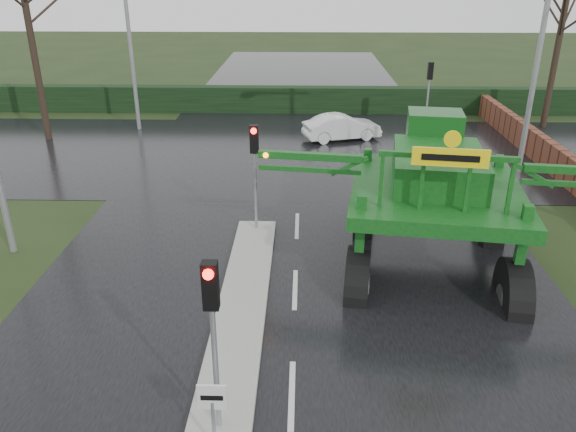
{
  "coord_description": "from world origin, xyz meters",
  "views": [
    {
      "loc": [
        0.17,
        -8.77,
        7.77
      ],
      "look_at": [
        -0.19,
        4.3,
        2.0
      ],
      "focal_mm": 35.0,
      "sensor_mm": 36.0,
      "label": 1
    }
  ],
  "objects_px": {
    "traffic_signal_mid": "(255,155)",
    "white_sedan": "(341,140)",
    "traffic_signal_near": "(212,313)",
    "traffic_signal_far": "(429,81)",
    "street_light_right": "(535,25)",
    "crop_sprayer": "(363,192)",
    "street_light_left_far": "(133,9)",
    "keep_left_sign": "(213,406)"
  },
  "relations": [
    {
      "from": "street_light_left_far",
      "to": "traffic_signal_far",
      "type": "bearing_deg",
      "value": 0.03
    },
    {
      "from": "keep_left_sign",
      "to": "street_light_right",
      "type": "distance_m",
      "value": 17.23
    },
    {
      "from": "crop_sprayer",
      "to": "white_sedan",
      "type": "xyz_separation_m",
      "value": [
        0.37,
        13.8,
        -2.61
      ]
    },
    {
      "from": "traffic_signal_mid",
      "to": "white_sedan",
      "type": "relative_size",
      "value": 0.93
    },
    {
      "from": "traffic_signal_mid",
      "to": "street_light_left_far",
      "type": "relative_size",
      "value": 0.35
    },
    {
      "from": "traffic_signal_near",
      "to": "traffic_signal_far",
      "type": "xyz_separation_m",
      "value": [
        7.8,
        21.02,
        0.0
      ]
    },
    {
      "from": "traffic_signal_mid",
      "to": "white_sedan",
      "type": "xyz_separation_m",
      "value": [
        3.37,
        10.78,
        -2.59
      ]
    },
    {
      "from": "keep_left_sign",
      "to": "street_light_right",
      "type": "height_order",
      "value": "street_light_right"
    },
    {
      "from": "traffic_signal_near",
      "to": "traffic_signal_far",
      "type": "height_order",
      "value": "same"
    },
    {
      "from": "traffic_signal_mid",
      "to": "white_sedan",
      "type": "height_order",
      "value": "traffic_signal_mid"
    },
    {
      "from": "traffic_signal_mid",
      "to": "crop_sprayer",
      "type": "distance_m",
      "value": 4.25
    },
    {
      "from": "traffic_signal_far",
      "to": "street_light_right",
      "type": "bearing_deg",
      "value": 101.95
    },
    {
      "from": "traffic_signal_far",
      "to": "street_light_right",
      "type": "xyz_separation_m",
      "value": [
        1.69,
        -8.01,
        3.4
      ]
    },
    {
      "from": "traffic_signal_mid",
      "to": "traffic_signal_far",
      "type": "distance_m",
      "value": 14.75
    },
    {
      "from": "crop_sprayer",
      "to": "white_sedan",
      "type": "bearing_deg",
      "value": 96.47
    },
    {
      "from": "traffic_signal_near",
      "to": "street_light_right",
      "type": "bearing_deg",
      "value": 53.87
    },
    {
      "from": "keep_left_sign",
      "to": "white_sedan",
      "type": "height_order",
      "value": "keep_left_sign"
    },
    {
      "from": "traffic_signal_near",
      "to": "white_sedan",
      "type": "relative_size",
      "value": 0.93
    },
    {
      "from": "traffic_signal_far",
      "to": "crop_sprayer",
      "type": "relative_size",
      "value": 0.36
    },
    {
      "from": "street_light_right",
      "to": "street_light_left_far",
      "type": "xyz_separation_m",
      "value": [
        -16.39,
        8.0,
        0.0
      ]
    },
    {
      "from": "street_light_right",
      "to": "white_sedan",
      "type": "relative_size",
      "value": 2.65
    },
    {
      "from": "street_light_right",
      "to": "crop_sprayer",
      "type": "bearing_deg",
      "value": -130.82
    },
    {
      "from": "street_light_right",
      "to": "traffic_signal_near",
      "type": "bearing_deg",
      "value": -126.13
    },
    {
      "from": "traffic_signal_mid",
      "to": "street_light_right",
      "type": "relative_size",
      "value": 0.35
    },
    {
      "from": "keep_left_sign",
      "to": "traffic_signal_far",
      "type": "height_order",
      "value": "traffic_signal_far"
    },
    {
      "from": "traffic_signal_mid",
      "to": "traffic_signal_far",
      "type": "bearing_deg",
      "value": 58.07
    },
    {
      "from": "keep_left_sign",
      "to": "traffic_signal_mid",
      "type": "bearing_deg",
      "value": 90.0
    },
    {
      "from": "keep_left_sign",
      "to": "crop_sprayer",
      "type": "relative_size",
      "value": 0.14
    },
    {
      "from": "street_light_left_far",
      "to": "crop_sprayer",
      "type": "bearing_deg",
      "value": -57.52
    },
    {
      "from": "traffic_signal_near",
      "to": "white_sedan",
      "type": "distance_m",
      "value": 19.74
    },
    {
      "from": "keep_left_sign",
      "to": "street_light_left_far",
      "type": "bearing_deg",
      "value": 107.78
    },
    {
      "from": "traffic_signal_mid",
      "to": "street_light_left_far",
      "type": "xyz_separation_m",
      "value": [
        -6.89,
        12.51,
        3.4
      ]
    },
    {
      "from": "keep_left_sign",
      "to": "white_sedan",
      "type": "relative_size",
      "value": 0.36
    },
    {
      "from": "traffic_signal_near",
      "to": "crop_sprayer",
      "type": "distance_m",
      "value": 6.24
    },
    {
      "from": "traffic_signal_near",
      "to": "crop_sprayer",
      "type": "relative_size",
      "value": 0.36
    },
    {
      "from": "street_light_left_far",
      "to": "white_sedan",
      "type": "relative_size",
      "value": 2.65
    },
    {
      "from": "traffic_signal_near",
      "to": "street_light_right",
      "type": "height_order",
      "value": "street_light_right"
    },
    {
      "from": "traffic_signal_mid",
      "to": "crop_sprayer",
      "type": "bearing_deg",
      "value": -45.29
    },
    {
      "from": "street_light_left_far",
      "to": "traffic_signal_near",
      "type": "bearing_deg",
      "value": -71.83
    },
    {
      "from": "street_light_left_far",
      "to": "crop_sprayer",
      "type": "distance_m",
      "value": 18.72
    },
    {
      "from": "traffic_signal_near",
      "to": "street_light_left_far",
      "type": "bearing_deg",
      "value": 108.17
    },
    {
      "from": "traffic_signal_far",
      "to": "white_sedan",
      "type": "relative_size",
      "value": 0.93
    }
  ]
}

